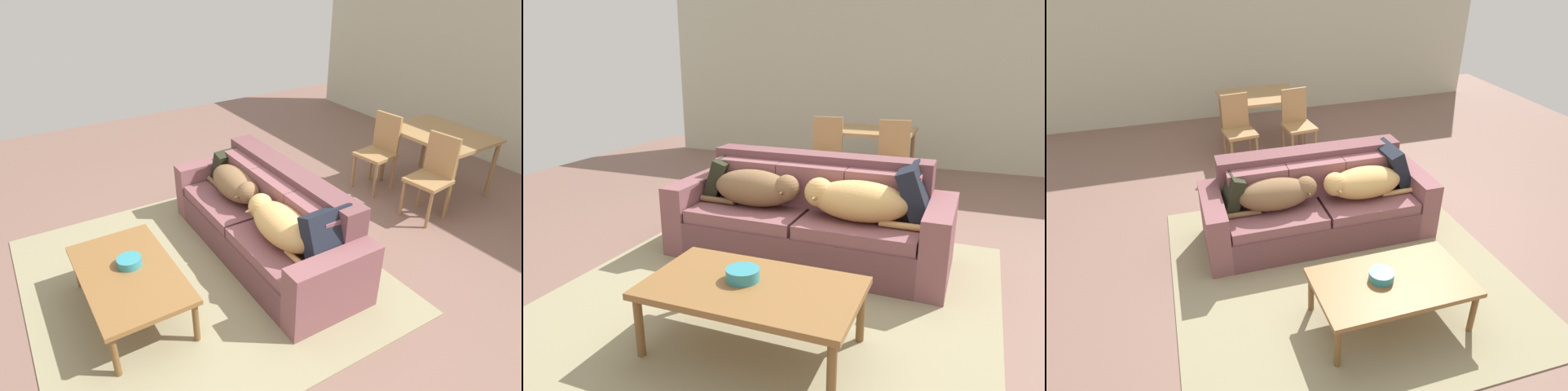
% 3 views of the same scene
% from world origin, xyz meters
% --- Properties ---
extents(ground_plane, '(10.00, 10.00, 0.00)m').
position_xyz_m(ground_plane, '(0.00, 0.00, 0.00)').
color(ground_plane, '#7E5D51').
extents(back_partition, '(8.00, 0.12, 2.70)m').
position_xyz_m(back_partition, '(0.00, 4.00, 1.35)').
color(back_partition, beige).
rests_on(back_partition, ground).
extents(area_rug, '(3.07, 3.01, 0.01)m').
position_xyz_m(area_rug, '(-0.26, -0.62, 0.01)').
color(area_rug, gray).
rests_on(area_rug, ground).
extents(couch, '(2.32, 0.88, 0.86)m').
position_xyz_m(couch, '(-0.26, 0.10, 0.33)').
color(couch, brown).
rests_on(couch, ground).
extents(dog_on_left_cushion, '(0.89, 0.36, 0.31)m').
position_xyz_m(dog_on_left_cushion, '(-0.68, -0.00, 0.59)').
color(dog_on_left_cushion, brown).
rests_on(dog_on_left_cushion, couch).
extents(dog_on_right_cushion, '(0.95, 0.39, 0.31)m').
position_xyz_m(dog_on_right_cushion, '(0.16, -0.05, 0.59)').
color(dog_on_right_cushion, tan).
rests_on(dog_on_right_cushion, couch).
extents(throw_pillow_by_left_arm, '(0.25, 0.39, 0.39)m').
position_xyz_m(throw_pillow_by_left_arm, '(-1.11, 0.15, 0.60)').
color(throw_pillow_by_left_arm, black).
rests_on(throw_pillow_by_left_arm, couch).
extents(throw_pillow_by_right_arm, '(0.30, 0.46, 0.47)m').
position_xyz_m(throw_pillow_by_right_arm, '(0.60, 0.13, 0.64)').
color(throw_pillow_by_right_arm, black).
rests_on(throw_pillow_by_right_arm, couch).
extents(coffee_table, '(1.23, 0.71, 0.42)m').
position_xyz_m(coffee_table, '(-0.12, -1.31, 0.38)').
color(coffee_table, brown).
rests_on(coffee_table, ground).
extents(bowl_on_coffee_table, '(0.20, 0.20, 0.07)m').
position_xyz_m(bowl_on_coffee_table, '(-0.19, -1.27, 0.45)').
color(bowl_on_coffee_table, teal).
rests_on(bowl_on_coffee_table, coffee_table).
extents(dining_table, '(1.10, 0.85, 0.74)m').
position_xyz_m(dining_table, '(-0.29, 2.60, 0.67)').
color(dining_table, '#A57D4C').
rests_on(dining_table, ground).
extents(dining_chair_near_left, '(0.44, 0.44, 0.94)m').
position_xyz_m(dining_chair_near_left, '(-0.71, 2.02, 0.52)').
color(dining_chair_near_left, '#A57D4C').
rests_on(dining_chair_near_left, ground).
extents(dining_chair_near_right, '(0.44, 0.44, 0.94)m').
position_xyz_m(dining_chair_near_right, '(0.11, 2.01, 0.52)').
color(dining_chair_near_right, '#A57D4C').
rests_on(dining_chair_near_right, ground).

